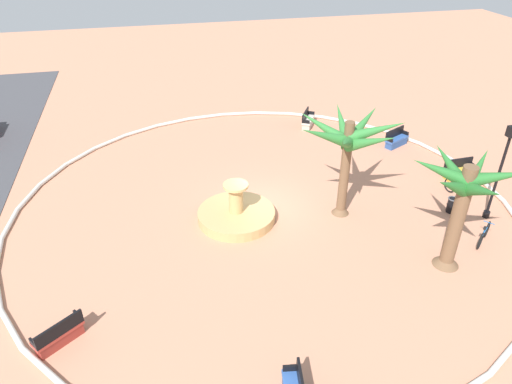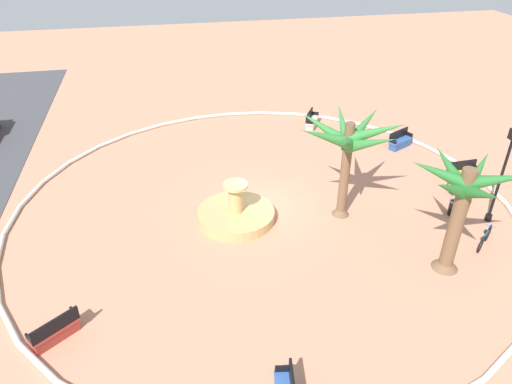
{
  "view_description": "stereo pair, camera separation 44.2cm",
  "coord_description": "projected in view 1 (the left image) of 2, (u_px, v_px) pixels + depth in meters",
  "views": [
    {
      "loc": [
        -17.57,
        4.5,
        11.95
      ],
      "look_at": [
        -0.21,
        0.43,
        1.0
      ],
      "focal_mm": 32.97,
      "sensor_mm": 36.0,
      "label": 1
    },
    {
      "loc": [
        -17.67,
        4.07,
        11.95
      ],
      "look_at": [
        -0.21,
        0.43,
        1.0
      ],
      "focal_mm": 32.97,
      "sensor_mm": 36.0,
      "label": 2
    }
  ],
  "objects": [
    {
      "name": "ground_plane",
      "position": [
        264.0,
        207.0,
        21.71
      ],
      "size": [
        80.0,
        80.0,
        0.0
      ],
      "primitive_type": "plane",
      "color": "tan"
    },
    {
      "name": "plaza_curb",
      "position": [
        264.0,
        205.0,
        21.66
      ],
      "size": [
        22.67,
        22.67,
        0.2
      ],
      "primitive_type": "torus",
      "color": "silver",
      "rests_on": "ground"
    },
    {
      "name": "fountain",
      "position": [
        236.0,
        214.0,
        20.69
      ],
      "size": [
        3.41,
        3.41,
        1.82
      ],
      "color": "tan",
      "rests_on": "ground"
    },
    {
      "name": "palm_tree_near_fountain",
      "position": [
        463.0,
        194.0,
        16.6
      ],
      "size": [
        3.91,
        3.82,
        4.58
      ],
      "color": "brown",
      "rests_on": "ground"
    },
    {
      "name": "palm_tree_by_curb",
      "position": [
        349.0,
        141.0,
        19.45
      ],
      "size": [
        4.33,
        4.61,
        4.7
      ],
      "color": "brown",
      "rests_on": "ground"
    },
    {
      "name": "bench_east",
      "position": [
        308.0,
        121.0,
        29.42
      ],
      "size": [
        1.63,
        1.25,
        1.0
      ],
      "color": "beige",
      "rests_on": "ground"
    },
    {
      "name": "bench_north",
      "position": [
        459.0,
        172.0,
        23.86
      ],
      "size": [
        0.56,
        1.62,
        1.0
      ],
      "color": "gold",
      "rests_on": "ground"
    },
    {
      "name": "bench_southeast",
      "position": [
        396.0,
        140.0,
        27.04
      ],
      "size": [
        1.16,
        1.65,
        1.0
      ],
      "color": "#335BA8",
      "rests_on": "ground"
    },
    {
      "name": "bench_southwest",
      "position": [
        59.0,
        335.0,
        14.8
      ],
      "size": [
        1.36,
        1.58,
        1.0
      ],
      "color": "#B73D33",
      "rests_on": "ground"
    },
    {
      "name": "lamppost",
      "position": [
        502.0,
        165.0,
        19.63
      ],
      "size": [
        0.32,
        0.32,
        4.53
      ],
      "color": "black",
      "rests_on": "ground"
    },
    {
      "name": "trash_bin",
      "position": [
        452.0,
        205.0,
        21.17
      ],
      "size": [
        0.46,
        0.46,
        0.73
      ],
      "color": "black",
      "rests_on": "ground"
    },
    {
      "name": "bicycle_red_frame",
      "position": [
        484.0,
        235.0,
        19.25
      ],
      "size": [
        1.14,
        1.37,
        0.94
      ],
      "color": "black",
      "rests_on": "ground"
    },
    {
      "name": "bicycle_by_lamppost",
      "position": [
        456.0,
        190.0,
        22.28
      ],
      "size": [
        1.72,
        0.44,
        0.94
      ],
      "color": "black",
      "rests_on": "ground"
    }
  ]
}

